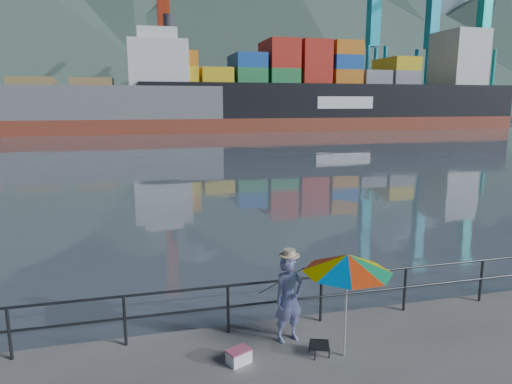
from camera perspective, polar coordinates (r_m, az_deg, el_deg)
The scene contains 13 objects.
harbor_water at distance 136.78m, azimuth -14.34°, elevation 8.92°, with size 500.00×280.00×0.00m, color slate.
far_dock at distance 100.36m, azimuth -8.44°, elevation 8.45°, with size 200.00×40.00×0.40m, color #514F4C.
guardrail at distance 9.35m, azimuth -9.75°, elevation -14.80°, with size 22.00×0.06×1.03m.
mountains at distance 220.22m, azimuth -4.20°, elevation 19.24°, with size 600.00×332.80×80.00m.
port_cranes at distance 96.71m, azimuth 4.99°, elevation 17.92°, with size 116.00×28.00×38.40m.
container_stacks at distance 106.59m, azimuth 4.73°, elevation 10.17°, with size 58.00×8.40×7.80m.
fisherman at distance 9.07m, azimuth 4.13°, elevation -13.18°, with size 0.62×0.41×1.71m, color navy.
beach_umbrella at distance 8.31m, azimuth 11.39°, elevation -8.73°, with size 2.06×2.06×1.96m.
folding_stool at distance 8.96m, azimuth 7.91°, elevation -18.87°, with size 0.45×0.45×0.23m.
cooler_bag at distance 8.67m, azimuth -2.16°, elevation -19.93°, with size 0.40×0.27×0.23m, color white.
fishing_rod at distance 10.11m, azimuth 2.95°, elevation -15.85°, with size 0.02×0.02×1.98m, color black.
bulk_carrier at distance 76.88m, azimuth -23.34°, elevation 9.93°, with size 52.91×9.16×14.50m.
container_ship at distance 84.88m, azimuth 10.55°, elevation 11.81°, with size 67.04×11.17×18.10m.
Camera 1 is at (-0.58, -6.70, 4.59)m, focal length 32.00 mm.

